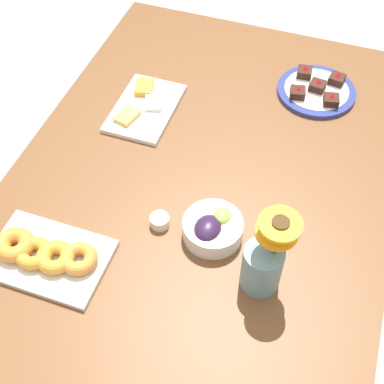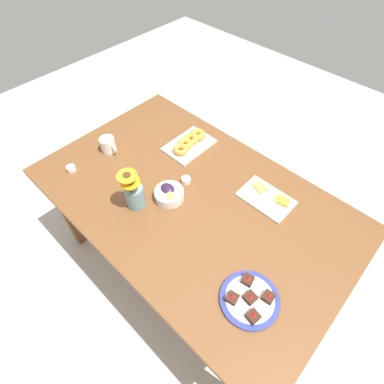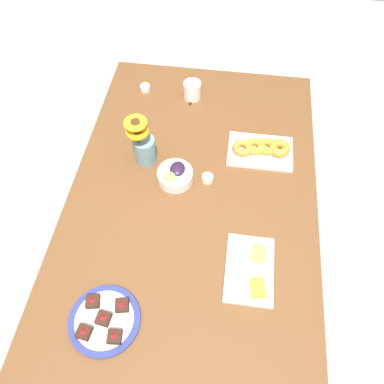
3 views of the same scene
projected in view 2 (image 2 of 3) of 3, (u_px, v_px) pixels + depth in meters
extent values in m
plane|color=#B7B2A8|center=(192.00, 263.00, 2.08)|extent=(6.00, 6.00, 0.00)
cube|color=brown|center=(192.00, 199.00, 1.52)|extent=(1.60, 1.00, 0.04)
cube|color=brown|center=(66.00, 211.00, 1.93)|extent=(0.07, 0.07, 0.70)
cube|color=brown|center=(162.00, 147.00, 2.31)|extent=(0.07, 0.07, 0.70)
cube|color=brown|center=(335.00, 266.00, 1.69)|extent=(0.07, 0.07, 0.70)
cylinder|color=white|center=(108.00, 145.00, 1.69)|extent=(0.08, 0.08, 0.09)
cylinder|color=brown|center=(106.00, 140.00, 1.66)|extent=(0.07, 0.07, 0.00)
torus|color=white|center=(114.00, 149.00, 1.67)|extent=(0.05, 0.01, 0.05)
cylinder|color=white|center=(169.00, 194.00, 1.49)|extent=(0.15, 0.15, 0.05)
ellipsoid|color=#2D1938|center=(168.00, 189.00, 1.48)|extent=(0.08, 0.07, 0.04)
ellipsoid|color=#9EC14C|center=(170.00, 196.00, 1.45)|extent=(0.05, 0.04, 0.04)
cube|color=white|center=(266.00, 199.00, 1.49)|extent=(0.26, 0.17, 0.01)
cube|color=#EFB74C|center=(260.00, 187.00, 1.52)|extent=(0.08, 0.07, 0.01)
cube|color=white|center=(268.00, 201.00, 1.46)|extent=(0.08, 0.07, 0.01)
cube|color=orange|center=(282.00, 201.00, 1.46)|extent=(0.08, 0.06, 0.02)
cube|color=white|center=(189.00, 145.00, 1.74)|extent=(0.19, 0.28, 0.01)
torus|color=orange|center=(181.00, 150.00, 1.68)|extent=(0.11, 0.11, 0.03)
torus|color=gold|center=(185.00, 144.00, 1.71)|extent=(0.12, 0.12, 0.03)
torus|color=gold|center=(191.00, 139.00, 1.74)|extent=(0.09, 0.09, 0.03)
torus|color=orange|center=(197.00, 135.00, 1.76)|extent=(0.11, 0.11, 0.04)
cylinder|color=white|center=(186.00, 180.00, 1.56)|extent=(0.05, 0.05, 0.03)
cylinder|color=#C68923|center=(186.00, 179.00, 1.55)|extent=(0.04, 0.04, 0.01)
cylinder|color=white|center=(71.00, 169.00, 1.61)|extent=(0.05, 0.05, 0.03)
cylinder|color=maroon|center=(71.00, 167.00, 1.61)|extent=(0.04, 0.04, 0.01)
cylinder|color=navy|center=(249.00, 299.00, 1.17)|extent=(0.24, 0.24, 0.01)
cylinder|color=white|center=(250.00, 299.00, 1.17)|extent=(0.19, 0.19, 0.01)
cube|color=#381E14|center=(248.00, 280.00, 1.20)|extent=(0.05, 0.05, 0.02)
cone|color=red|center=(248.00, 278.00, 1.19)|extent=(0.02, 0.02, 0.01)
cube|color=#381E14|center=(268.00, 297.00, 1.16)|extent=(0.05, 0.05, 0.02)
cone|color=red|center=(269.00, 295.00, 1.15)|extent=(0.02, 0.02, 0.01)
cube|color=#381E14|center=(232.00, 298.00, 1.16)|extent=(0.05, 0.05, 0.02)
cone|color=red|center=(233.00, 296.00, 1.14)|extent=(0.02, 0.02, 0.01)
cube|color=#381E14|center=(253.00, 316.00, 1.11)|extent=(0.05, 0.05, 0.02)
cone|color=red|center=(254.00, 315.00, 1.10)|extent=(0.02, 0.02, 0.01)
cube|color=#381E14|center=(250.00, 297.00, 1.16)|extent=(0.05, 0.05, 0.02)
cone|color=red|center=(251.00, 296.00, 1.14)|extent=(0.02, 0.02, 0.01)
cylinder|color=#6B939E|center=(135.00, 196.00, 1.43)|extent=(0.09, 0.09, 0.12)
cylinder|color=#3D702D|center=(129.00, 184.00, 1.33)|extent=(0.01, 0.01, 0.10)
cylinder|color=yellow|center=(127.00, 176.00, 1.29)|extent=(0.09, 0.09, 0.01)
cylinder|color=#472D14|center=(127.00, 175.00, 1.29)|extent=(0.04, 0.04, 0.01)
cylinder|color=#3D702D|center=(131.00, 187.00, 1.35)|extent=(0.01, 0.01, 0.06)
cylinder|color=orange|center=(130.00, 182.00, 1.32)|extent=(0.09, 0.09, 0.01)
cylinder|color=#472D14|center=(130.00, 181.00, 1.32)|extent=(0.04, 0.04, 0.01)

